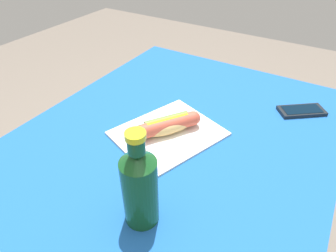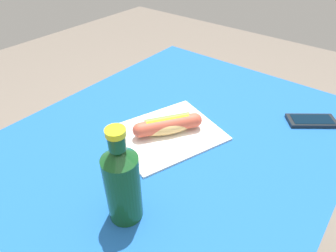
% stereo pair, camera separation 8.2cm
% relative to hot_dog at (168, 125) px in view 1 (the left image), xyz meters
% --- Properties ---
extents(dining_table, '(1.05, 0.85, 0.75)m').
position_rel_hot_dog_xyz_m(dining_table, '(0.01, -0.02, -0.18)').
color(dining_table, brown).
rests_on(dining_table, ground).
extents(paper_wrapper, '(0.35, 0.32, 0.01)m').
position_rel_hot_dog_xyz_m(paper_wrapper, '(-0.00, -0.00, -0.03)').
color(paper_wrapper, silver).
rests_on(paper_wrapper, dining_table).
extents(hot_dog, '(0.18, 0.13, 0.05)m').
position_rel_hot_dog_xyz_m(hot_dog, '(0.00, 0.00, 0.00)').
color(hot_dog, '#DBB26B').
rests_on(hot_dog, paper_wrapper).
extents(cell_phone, '(0.14, 0.15, 0.01)m').
position_rel_hot_dog_xyz_m(cell_phone, '(0.32, -0.31, -0.03)').
color(cell_phone, black).
rests_on(cell_phone, dining_table).
extents(soda_bottle, '(0.07, 0.07, 0.23)m').
position_rel_hot_dog_xyz_m(soda_bottle, '(-0.27, -0.10, 0.07)').
color(soda_bottle, '#14471E').
rests_on(soda_bottle, dining_table).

